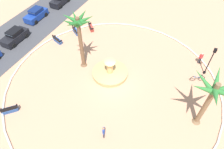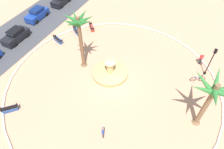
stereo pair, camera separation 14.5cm
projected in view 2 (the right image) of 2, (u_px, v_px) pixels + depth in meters
ground_plane at (113, 83)px, 23.46m from camera, size 80.00×80.00×0.00m
plaza_curb at (113, 82)px, 23.38m from camera, size 24.14×24.14×0.20m
street_asphalt at (7, 43)px, 28.37m from camera, size 48.00×8.00×0.03m
fountain at (110, 72)px, 24.19m from camera, size 4.24×4.24×2.05m
palm_tree_near_fountain at (213, 94)px, 16.66m from camera, size 4.62×4.38×6.07m
palm_tree_by_curb at (79, 28)px, 21.47m from camera, size 3.55×3.50×7.02m
bench_east at (91, 27)px, 30.34m from camera, size 1.51×1.45×1.00m
bench_west at (58, 40)px, 28.30m from camera, size 0.98×1.68×1.00m
bench_north at (10, 109)px, 20.68m from camera, size 1.49×1.48×1.00m
bench_southeast at (76, 31)px, 29.71m from camera, size 1.33×1.60×1.00m
lamppost at (211, 60)px, 22.70m from camera, size 0.32×0.32×3.99m
bicycle_red_frame at (198, 79)px, 23.38m from camera, size 0.83×1.56×0.94m
person_cyclist_helmet at (201, 58)px, 24.97m from camera, size 0.36×0.45×1.64m
person_cyclist_photo at (103, 132)px, 18.32m from camera, size 0.50×0.31×1.70m
parked_car_second at (16, 36)px, 28.27m from camera, size 4.00×1.93×1.67m
parked_car_third at (37, 14)px, 32.06m from camera, size 4.03×1.97×1.67m
parked_car_rightmost at (61, 0)px, 35.23m from camera, size 4.06×2.03×1.67m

